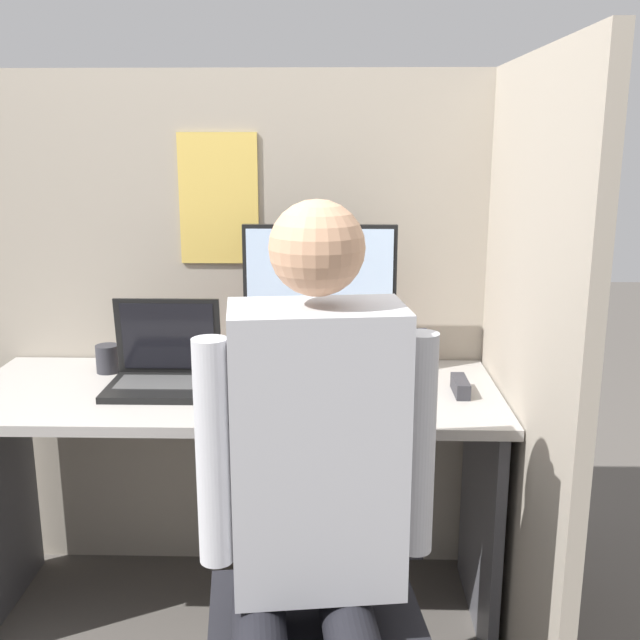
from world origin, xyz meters
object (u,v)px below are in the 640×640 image
(paper_box, at_px, (320,365))
(stapler, at_px, (460,386))
(monitor, at_px, (320,288))
(pen_cup, at_px, (108,359))
(laptop, at_px, (164,371))
(carrot_toy, at_px, (269,398))
(person, at_px, (313,504))
(office_chair, at_px, (325,572))

(paper_box, bearing_deg, stapler, -21.64)
(monitor, relative_size, pen_cup, 5.30)
(laptop, bearing_deg, carrot_toy, -25.65)
(monitor, distance_m, person, 0.95)
(paper_box, relative_size, person, 0.21)
(office_chair, bearing_deg, paper_box, 92.22)
(paper_box, relative_size, stapler, 2.20)
(monitor, height_order, office_chair, monitor)
(laptop, bearing_deg, pen_cup, 145.87)
(paper_box, relative_size, carrot_toy, 2.14)
(person, xyz_separation_m, pen_cup, (-0.68, 0.93, 0.01))
(paper_box, relative_size, office_chair, 0.28)
(person, height_order, pen_cup, person)
(carrot_toy, bearing_deg, paper_box, 64.83)
(paper_box, relative_size, pen_cup, 3.29)
(paper_box, height_order, laptop, laptop)
(stapler, xyz_separation_m, office_chair, (-0.38, -0.59, -0.24))
(laptop, relative_size, office_chair, 0.31)
(paper_box, bearing_deg, office_chair, -87.78)
(laptop, bearing_deg, person, -59.26)
(carrot_toy, height_order, person, person)
(laptop, height_order, person, person)
(paper_box, height_order, monitor, monitor)
(pen_cup, bearing_deg, paper_box, -1.48)
(monitor, height_order, pen_cup, monitor)
(stapler, distance_m, carrot_toy, 0.56)
(office_chair, height_order, pen_cup, office_chair)
(carrot_toy, relative_size, person, 0.10)
(laptop, xyz_separation_m, stapler, (0.87, -0.04, -0.03))
(monitor, distance_m, pen_cup, 0.71)
(office_chair, bearing_deg, laptop, 128.16)
(monitor, xyz_separation_m, carrot_toy, (-0.13, -0.29, -0.26))
(paper_box, height_order, stapler, paper_box)
(stapler, bearing_deg, pen_cup, 170.52)
(stapler, xyz_separation_m, person, (-0.41, -0.75, 0.01))
(person, bearing_deg, pen_cup, 126.19)
(paper_box, xyz_separation_m, carrot_toy, (-0.13, -0.28, -0.01))
(office_chair, height_order, person, person)
(monitor, xyz_separation_m, office_chair, (0.03, -0.75, -0.50))
(office_chair, bearing_deg, pen_cup, 132.48)
(carrot_toy, bearing_deg, monitor, 65.04)
(person, bearing_deg, monitor, 90.51)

